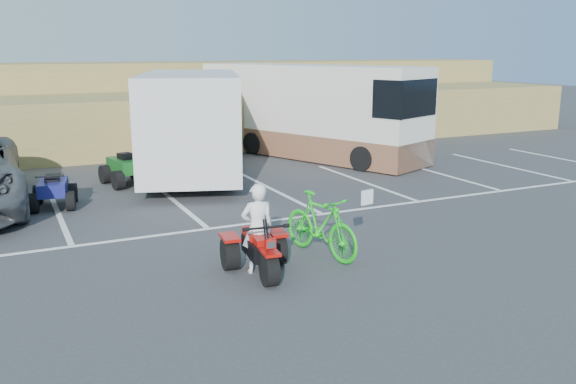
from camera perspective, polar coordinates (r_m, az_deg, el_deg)
name	(u,v)px	position (r m, az deg, el deg)	size (l,w,h in m)	color
ground	(252,265)	(10.64, -3.39, -6.82)	(100.00, 100.00, 0.00)	#373739
parking_stripes	(221,206)	(14.58, -6.29, -1.32)	(28.00, 5.16, 0.01)	white
grass_embankment	(102,108)	(25.14, -17.02, 7.57)	(40.00, 8.50, 3.10)	olive
red_trike_atv	(261,275)	(10.19, -2.58, -7.74)	(1.10, 1.47, 0.95)	#A60E09
rider	(258,228)	(10.08, -2.87, -3.42)	(0.55, 0.36, 1.51)	white
green_dirt_bike	(321,225)	(10.94, 3.07, -3.08)	(0.54, 1.91, 1.15)	#14BF19
cargo_trailer	(191,122)	(17.74, -9.04, 6.50)	(4.45, 6.89, 2.99)	silver
rv_motorhome	(309,118)	(21.25, 1.99, 6.97)	(5.32, 8.74, 3.08)	silver
quad_atv_blue	(55,207)	(15.44, -20.98, -1.33)	(0.99, 1.33, 0.87)	navy
quad_atv_green	(128,184)	(17.41, -14.77, 0.69)	(1.11, 1.49, 0.97)	#13551B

